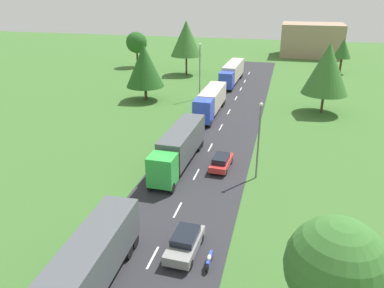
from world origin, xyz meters
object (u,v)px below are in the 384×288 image
tree_elm (336,267)px  truck_fourth (232,72)px  truck_third (211,101)px  lamppost_second (259,137)px  tree_pine (144,66)px  tree_lime (136,43)px  truck_lead (82,274)px  lamppost_third (200,69)px  car_second (185,242)px  car_third (221,162)px  distant_building (311,40)px  motorcycle_courier (209,259)px  tree_maple (186,38)px  truck_second (179,146)px  tree_birch (343,49)px  tree_oak (327,69)px

tree_elm → truck_fourth: bearing=103.3°
truck_fourth → truck_third: bearing=-90.5°
lamppost_second → tree_elm: (5.16, -17.98, 0.66)m
tree_pine → tree_lime: size_ratio=1.14×
truck_third → tree_elm: bearing=-69.7°
truck_lead → lamppost_third: lamppost_third is taller
truck_third → car_second: bearing=-81.8°
car_third → lamppost_third: size_ratio=0.47×
distant_building → motorcycle_courier: bearing=-96.2°
truck_fourth → car_third: bearing=-83.2°
car_second → tree_lime: 69.15m
lamppost_second → tree_maple: 48.48m
truck_second → tree_birch: 57.18m
car_third → tree_lime: bearing=120.4°
truck_lead → lamppost_third: (-3.45, 45.22, 2.92)m
truck_second → tree_oak: bearing=55.2°
tree_pine → tree_lime: (-12.02, 26.52, -0.17)m
truck_fourth → lamppost_third: size_ratio=1.54×
truck_lead → tree_birch: size_ratio=1.72×
tree_birch → tree_pine: tree_pine is taller
lamppost_third → tree_oak: (19.54, -3.02, 1.53)m
motorcycle_courier → lamppost_third: bearing=103.9°
tree_pine → tree_lime: bearing=114.4°
truck_second → tree_elm: size_ratio=1.67×
lamppost_second → car_third: bearing=163.2°
truck_fourth → tree_maple: 13.35m
truck_lead → truck_second: bearing=89.0°
car_second → tree_oak: size_ratio=0.42×
tree_maple → lamppost_second: bearing=-66.9°
truck_lead → tree_pine: bearing=105.8°
truck_third → tree_pine: (-12.03, 5.06, 3.60)m
lamppost_third → tree_maple: (-7.05, 17.87, 2.50)m
truck_fourth → distant_building: (16.01, 36.91, 2.05)m
tree_oak → tree_elm: bearing=-93.4°
truck_second → tree_elm: bearing=-54.9°
lamppost_third → truck_fourth: bearing=72.9°
tree_lime → truck_fourth: bearing=-25.2°
tree_oak → tree_lime: bearing=146.5°
car_second → car_third: size_ratio=1.01×
truck_lead → tree_maple: (-10.50, 63.09, 5.41)m
motorcycle_courier → tree_maple: bearing=106.3°
tree_oak → lamppost_second: bearing=-107.9°
tree_oak → distant_building: bearing=89.8°
truck_lead → car_second: truck_lead is taller
truck_lead → motorcycle_courier: 8.35m
truck_second → car_third: bearing=2.3°
truck_second → distant_building: distant_building is taller
truck_lead → lamppost_second: (8.45, 18.58, 2.20)m
truck_second → truck_lead: bearing=-91.0°
motorcycle_courier → truck_second: bearing=113.1°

